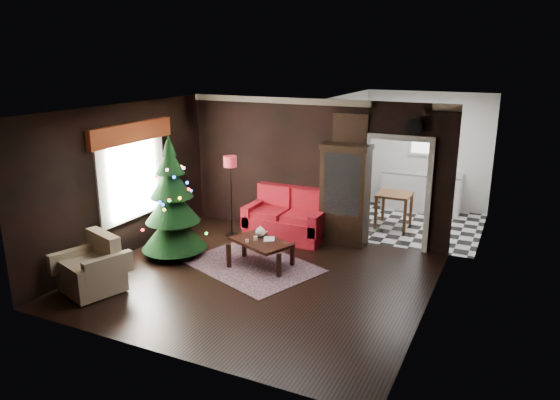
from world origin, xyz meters
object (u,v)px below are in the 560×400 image
at_px(curio_cabinet, 345,197).
at_px(floor_lamp, 231,197).
at_px(kitchen_table, 394,210).
at_px(wall_clock, 414,126).
at_px(teapot, 260,232).
at_px(loveseat, 287,214).
at_px(armchair, 91,265).
at_px(coffee_table, 261,253).
at_px(christmas_tree, 172,201).

height_order(curio_cabinet, floor_lamp, curio_cabinet).
relative_size(curio_cabinet, kitchen_table, 2.53).
distance_m(floor_lamp, wall_clock, 3.85).
bearing_deg(curio_cabinet, teapot, -123.06).
bearing_deg(loveseat, curio_cabinet, 10.83).
xyz_separation_m(floor_lamp, kitchen_table, (2.90, 1.98, -0.46)).
distance_m(floor_lamp, armchair, 3.33).
xyz_separation_m(floor_lamp, wall_clock, (3.45, 0.73, 1.55)).
distance_m(teapot, wall_clock, 3.37).
xyz_separation_m(curio_cabinet, armchair, (-2.87, -3.81, -0.49)).
distance_m(armchair, wall_clock, 6.01).
xyz_separation_m(floor_lamp, teapot, (1.21, -1.04, -0.24)).
height_order(floor_lamp, kitchen_table, floor_lamp).
bearing_deg(floor_lamp, coffee_table, -42.93).
bearing_deg(curio_cabinet, floor_lamp, -166.14).
bearing_deg(loveseat, teapot, -85.18).
bearing_deg(loveseat, wall_clock, 9.66).
xyz_separation_m(curio_cabinet, christmas_tree, (-2.64, -1.98, 0.10)).
xyz_separation_m(teapot, kitchen_table, (1.68, 3.02, -0.21)).
xyz_separation_m(loveseat, kitchen_table, (1.80, 1.65, -0.12)).
bearing_deg(floor_lamp, wall_clock, 12.03).
bearing_deg(armchair, teapot, 69.17).
bearing_deg(loveseat, armchair, -115.66).
distance_m(loveseat, teapot, 1.38).
xyz_separation_m(coffee_table, kitchen_table, (1.59, 3.20, 0.12)).
xyz_separation_m(floor_lamp, armchair, (-0.63, -3.25, -0.37)).
xyz_separation_m(curio_cabinet, floor_lamp, (-2.25, -0.55, -0.12)).
height_order(loveseat, christmas_tree, christmas_tree).
distance_m(loveseat, coffee_table, 1.59).
bearing_deg(wall_clock, floor_lamp, -167.97).
relative_size(teapot, kitchen_table, 0.27).
bearing_deg(loveseat, christmas_tree, -130.40).
distance_m(loveseat, floor_lamp, 1.19).
relative_size(floor_lamp, christmas_tree, 0.74).
bearing_deg(armchair, wall_clock, 63.22).
distance_m(christmas_tree, coffee_table, 1.90).
bearing_deg(coffee_table, wall_clock, 42.46).
xyz_separation_m(armchair, teapot, (1.84, 2.22, 0.13)).
xyz_separation_m(christmas_tree, coffee_table, (1.71, 0.20, -0.80)).
bearing_deg(christmas_tree, kitchen_table, 45.96).
height_order(armchair, wall_clock, wall_clock).
bearing_deg(kitchen_table, coffee_table, -116.32).
bearing_deg(christmas_tree, armchair, -97.13).
relative_size(armchair, wall_clock, 2.70).
bearing_deg(christmas_tree, curio_cabinet, 36.77).
bearing_deg(christmas_tree, floor_lamp, 74.38).
distance_m(loveseat, curio_cabinet, 1.25).
relative_size(curio_cabinet, armchair, 2.20).
bearing_deg(coffee_table, teapot, 118.30).
relative_size(loveseat, christmas_tree, 0.74).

